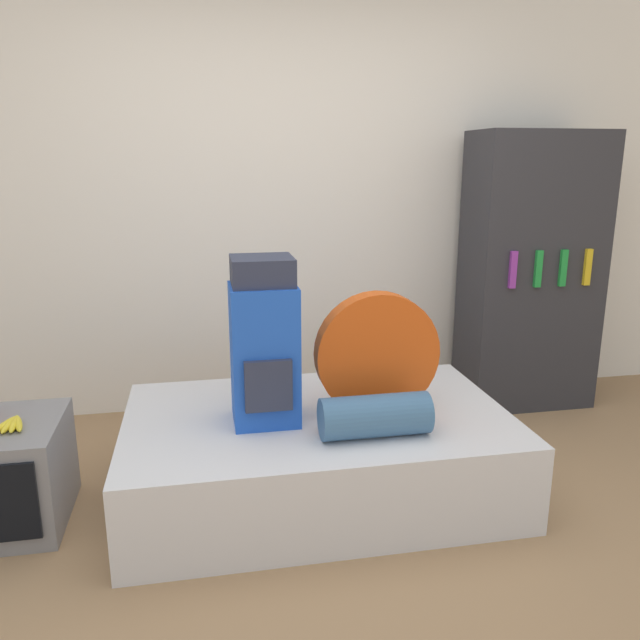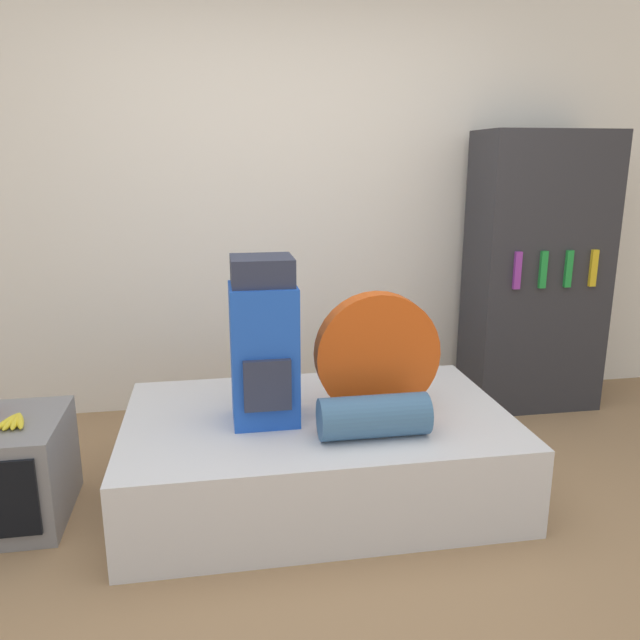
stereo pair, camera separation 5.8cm
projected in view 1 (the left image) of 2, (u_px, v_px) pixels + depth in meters
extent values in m
plane|color=#997551|center=(344.00, 578.00, 2.39)|extent=(16.00, 16.00, 0.00)
cube|color=white|center=(277.00, 202.00, 3.85)|extent=(8.00, 0.05, 2.60)
cube|color=silver|center=(317.00, 452.00, 2.97)|extent=(1.78, 1.11, 0.40)
cube|color=blue|center=(264.00, 354.00, 2.77)|extent=(0.29, 0.27, 0.63)
cube|color=#282D42|center=(262.00, 271.00, 2.69)|extent=(0.27, 0.25, 0.12)
cube|color=#282D42|center=(269.00, 386.00, 2.65)|extent=(0.20, 0.03, 0.23)
cylinder|color=#D14C14|center=(377.00, 354.00, 2.86)|extent=(0.57, 0.10, 0.57)
cylinder|color=#3D668E|center=(375.00, 416.00, 2.66)|extent=(0.47, 0.18, 0.18)
cube|color=gray|center=(7.00, 474.00, 2.71)|extent=(0.48, 0.55, 0.46)
ellipsoid|color=yellow|center=(6.00, 424.00, 2.61)|extent=(0.08, 0.18, 0.03)
ellipsoid|color=yellow|center=(10.00, 424.00, 2.62)|extent=(0.05, 0.18, 0.03)
ellipsoid|color=yellow|center=(14.00, 424.00, 2.62)|extent=(0.05, 0.18, 0.03)
ellipsoid|color=yellow|center=(18.00, 424.00, 2.62)|extent=(0.08, 0.18, 0.03)
cube|color=#2D2D33|center=(531.00, 272.00, 3.94)|extent=(0.81, 0.42, 1.73)
cube|color=purple|center=(513.00, 270.00, 3.66)|extent=(0.04, 0.02, 0.22)
cube|color=#1E8E38|center=(538.00, 269.00, 3.69)|extent=(0.04, 0.02, 0.22)
cube|color=#1E8E38|center=(563.00, 268.00, 3.72)|extent=(0.04, 0.02, 0.22)
cube|color=gold|center=(588.00, 267.00, 3.75)|extent=(0.04, 0.02, 0.22)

